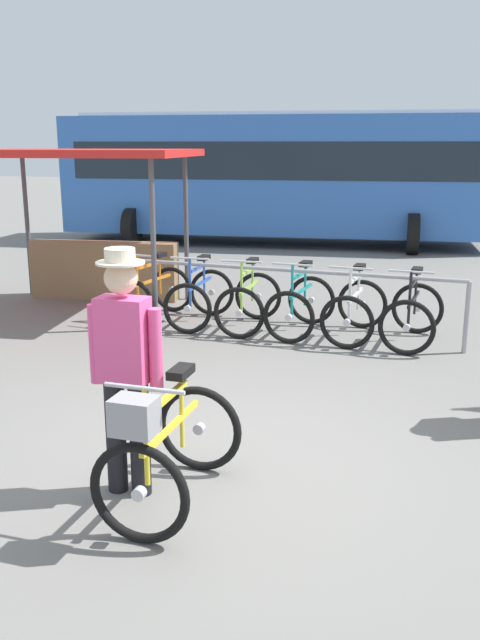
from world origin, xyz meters
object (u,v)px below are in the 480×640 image
object	(u,v)px
racked_bike_orange	(153,294)
racked_bike_black	(412,314)
bus_distant	(275,171)
market_stall	(91,212)
racked_bike_lime	(249,301)
racked_bike_teal	(301,305)
person_with_featured_bike	(125,363)
racked_bike_blue	(200,297)
featured_bicycle	(167,447)
racked_bike_white	(355,310)

from	to	relation	value
racked_bike_orange	racked_bike_black	xyz separation A→B (m)	(3.50, -0.10, 0.00)
bus_distant	market_stall	bearing A→B (deg)	-96.20
racked_bike_lime	market_stall	bearing A→B (deg)	166.75
racked_bike_teal	person_with_featured_bike	size ratio (longest dim) A/B	0.65
person_with_featured_bike	racked_bike_lime	bearing A→B (deg)	96.77
racked_bike_blue	person_with_featured_bike	world-z (taller)	person_with_featured_bike
featured_bicycle	person_with_featured_bike	size ratio (longest dim) A/B	0.68
racked_bike_orange	bus_distant	world-z (taller)	bus_distant
racked_bike_white	racked_bike_teal	bearing A→B (deg)	178.33
racked_bike_teal	racked_bike_white	size ratio (longest dim) A/B	0.99
racked_bike_orange	racked_bike_lime	xyz separation A→B (m)	(1.40, -0.04, 0.00)
person_with_featured_bike	bus_distant	bearing A→B (deg)	100.85
racked_bike_black	market_stall	distance (m)	4.90
racked_bike_black	market_stall	bearing A→B (deg)	171.80
racked_bike_black	person_with_featured_bike	bearing A→B (deg)	-109.67
featured_bicycle	racked_bike_teal	bearing A→B (deg)	92.27
racked_bike_white	racked_bike_blue	bearing A→B (deg)	178.33
racked_bike_lime	featured_bicycle	xyz separation A→B (m)	(0.88, -4.59, 0.08)
racked_bike_teal	market_stall	distance (m)	3.56
racked_bike_black	racked_bike_white	bearing A→B (deg)	178.33
racked_bike_blue	racked_bike_black	xyz separation A→B (m)	(2.80, -0.08, 0.00)
racked_bike_blue	racked_bike_lime	world-z (taller)	same
racked_bike_white	bus_distant	distance (m)	8.74
market_stall	racked_bike_lime	bearing A→B (deg)	-13.25
racked_bike_black	person_with_featured_bike	distance (m)	4.70
racked_bike_blue	racked_bike_teal	size ratio (longest dim) A/B	1.03
racked_bike_blue	market_stall	size ratio (longest dim) A/B	0.34
racked_bike_black	racked_bike_orange	bearing A→B (deg)	178.33
racked_bike_blue	racked_bike_black	world-z (taller)	same
market_stall	racked_bike_orange	bearing A→B (deg)	-25.02
racked_bike_blue	racked_bike_black	size ratio (longest dim) A/B	1.03
racked_bike_white	person_with_featured_bike	bearing A→B (deg)	-101.16
bus_distant	racked_bike_blue	bearing A→B (deg)	-81.75
racked_bike_lime	bus_distant	world-z (taller)	bus_distant
racked_bike_teal	racked_bike_white	world-z (taller)	same
racked_bike_orange	featured_bicycle	xyz separation A→B (m)	(2.28, -4.63, 0.08)
racked_bike_lime	racked_bike_teal	xyz separation A→B (m)	(0.70, -0.02, -0.00)
racked_bike_teal	market_stall	size ratio (longest dim) A/B	0.33
racked_bike_lime	racked_bike_blue	bearing A→B (deg)	178.33
racked_bike_white	featured_bicycle	bearing A→B (deg)	-96.51
racked_bike_teal	market_stall	xyz separation A→B (m)	(-3.35, 0.64, 1.03)
racked_bike_lime	bus_distant	bearing A→B (deg)	103.09
racked_bike_white	person_with_featured_bike	distance (m)	4.54
racked_bike_blue	bus_distant	distance (m)	8.14
featured_bicycle	bus_distant	bearing A→B (deg)	102.28
featured_bicycle	market_stall	bearing A→B (deg)	124.10
racked_bike_blue	market_stall	bearing A→B (deg)	162.80
market_stall	racked_bike_blue	bearing A→B (deg)	-17.20
racked_bike_teal	racked_bike_black	bearing A→B (deg)	-1.67
market_stall	person_with_featured_bike	bearing A→B (deg)	-57.97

